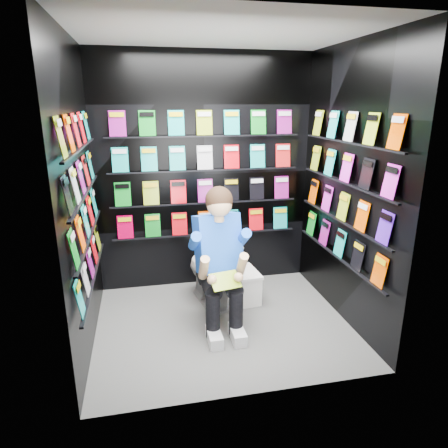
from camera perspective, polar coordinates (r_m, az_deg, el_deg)
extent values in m
plane|color=#5A5A58|center=(4.01, -0.16, -14.08)|extent=(2.40, 2.40, 0.00)
plane|color=white|center=(3.47, -0.20, 25.81)|extent=(2.40, 2.40, 0.00)
cube|color=black|center=(4.48, -2.78, 7.11)|extent=(2.40, 0.04, 2.60)
cube|color=black|center=(2.58, 4.32, -0.40)|extent=(2.40, 0.04, 2.60)
cube|color=black|center=(3.48, -19.93, 3.23)|extent=(0.04, 2.00, 2.60)
cube|color=black|center=(3.93, 17.28, 4.96)|extent=(0.04, 2.00, 2.60)
imported|color=white|center=(4.25, -1.89, -6.59)|extent=(0.56, 0.82, 0.73)
cube|color=white|center=(4.39, 3.07, -8.88)|extent=(0.26, 0.43, 0.31)
cube|color=white|center=(4.32, 3.11, -6.88)|extent=(0.28, 0.45, 0.03)
cube|color=green|center=(3.51, 0.17, -8.09)|extent=(0.29, 0.20, 0.11)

